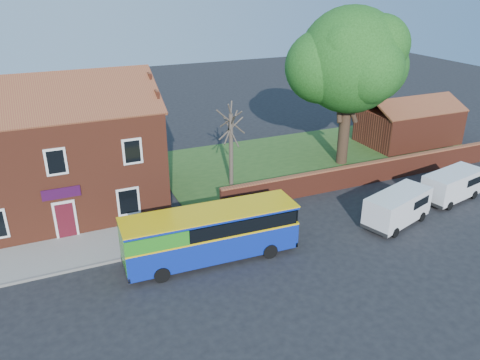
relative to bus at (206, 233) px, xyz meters
name	(u,v)px	position (x,y,z in m)	size (l,w,h in m)	color
ground	(235,281)	(0.62, -2.34, -1.56)	(120.00, 120.00, 0.00)	black
pavement	(72,252)	(-6.38, 3.41, -1.50)	(18.00, 3.50, 0.12)	gray
kerb	(75,269)	(-6.38, 1.66, -1.49)	(18.00, 0.15, 0.14)	slate
grass_strip	(319,156)	(13.62, 10.66, -1.54)	(26.00, 12.00, 0.04)	#426B28
shop_building	(54,158)	(-6.40, 9.16, 1.86)	(12.30, 8.13, 10.50)	maroon
boundary_wall	(366,173)	(13.62, 4.66, -0.74)	(22.00, 0.38, 1.60)	maroon
outbuilding	(408,125)	(22.62, 10.66, 0.05)	(8.20, 5.06, 4.17)	maroon
bus	(206,233)	(0.00, 0.00, 0.00)	(9.02, 2.57, 2.73)	#0E279B
van_near	(398,207)	(11.63, -0.83, -0.45)	(4.86, 3.09, 1.99)	white
van_far	(452,184)	(17.13, 0.34, -0.47)	(4.69, 2.64, 1.94)	white
large_tree	(350,63)	(14.50, 8.95, 6.15)	(9.65, 7.64, 11.78)	black
bare_tree	(231,146)	(4.83, 8.26, 1.33)	(2.11, 2.52, 5.63)	#4C4238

